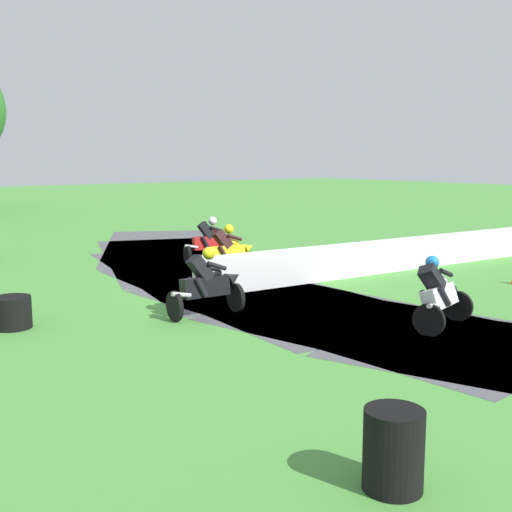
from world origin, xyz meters
name	(u,v)px	position (x,y,z in m)	size (l,w,h in m)	color
ground_plane	(244,291)	(0.00, 0.00, 0.00)	(120.00, 120.00, 0.00)	#4C933D
track_asphalt	(273,287)	(0.85, -0.06, 0.00)	(8.97, 26.83, 0.01)	#515156
safety_barrier	(418,252)	(5.95, -0.44, 0.45)	(0.30, 14.53, 0.90)	white
motorcycle_lead_red	(212,241)	(1.79, 4.03, 0.66)	(1.71, 1.05, 1.42)	black
motorcycle_chase_yellow	(229,251)	(1.01, 2.03, 0.65)	(1.71, 0.99, 1.43)	black
motorcycle_trailing_black	(208,283)	(-1.99, -1.48, 0.66)	(1.70, 0.77, 1.42)	black
motorcycle_fourth_white	(440,293)	(1.02, -4.83, 0.63)	(1.68, 1.12, 1.42)	black
tire_stack_mid_a	(12,312)	(-5.43, -0.07, 0.30)	(0.71, 0.71, 0.60)	black
tire_stack_mid_b	(393,450)	(-4.42, -8.35, 0.40)	(0.59, 0.59, 0.80)	black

